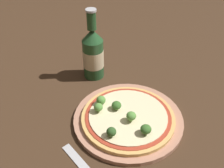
% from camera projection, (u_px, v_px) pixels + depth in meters
% --- Properties ---
extents(ground_plane, '(3.00, 3.00, 0.00)m').
position_uv_depth(ground_plane, '(120.00, 118.00, 0.67)').
color(ground_plane, '#3D2819').
extents(plate, '(0.28, 0.28, 0.01)m').
position_uv_depth(plate, '(128.00, 119.00, 0.66)').
color(plate, tan).
rests_on(plate, ground_plane).
extents(pizza, '(0.23, 0.23, 0.01)m').
position_uv_depth(pizza, '(127.00, 118.00, 0.65)').
color(pizza, tan).
rests_on(pizza, plate).
extents(broccoli_floret_0, '(0.03, 0.03, 0.02)m').
position_uv_depth(broccoli_floret_0, '(146.00, 129.00, 0.59)').
color(broccoli_floret_0, '#89A866').
rests_on(broccoli_floret_0, pizza).
extents(broccoli_floret_1, '(0.02, 0.02, 0.02)m').
position_uv_depth(broccoli_floret_1, '(111.00, 132.00, 0.58)').
color(broccoli_floret_1, '#89A866').
rests_on(broccoli_floret_1, pizza).
extents(broccoli_floret_2, '(0.02, 0.02, 0.03)m').
position_uv_depth(broccoli_floret_2, '(131.00, 116.00, 0.62)').
color(broccoli_floret_2, '#89A866').
rests_on(broccoli_floret_2, pizza).
extents(broccoli_floret_3, '(0.02, 0.02, 0.02)m').
position_uv_depth(broccoli_floret_3, '(117.00, 105.00, 0.66)').
color(broccoli_floret_3, '#89A866').
rests_on(broccoli_floret_3, pizza).
extents(broccoli_floret_4, '(0.02, 0.02, 0.02)m').
position_uv_depth(broccoli_floret_4, '(101.00, 100.00, 0.67)').
color(broccoli_floret_4, '#89A866').
rests_on(broccoli_floret_4, pizza).
extents(broccoli_floret_5, '(0.02, 0.02, 0.02)m').
position_uv_depth(broccoli_floret_5, '(98.00, 107.00, 0.65)').
color(broccoli_floret_5, '#89A866').
rests_on(broccoli_floret_5, pizza).
extents(beer_bottle, '(0.06, 0.06, 0.22)m').
position_uv_depth(beer_bottle, '(93.00, 53.00, 0.77)').
color(beer_bottle, '#234C28').
rests_on(beer_bottle, ground_plane).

